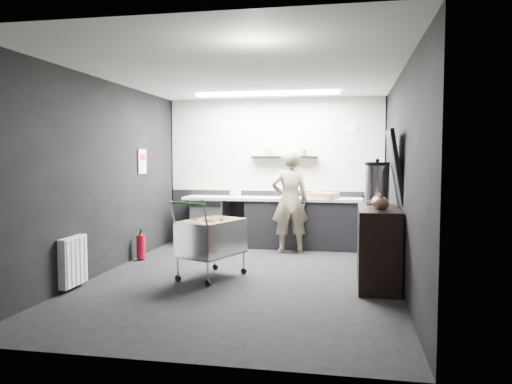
# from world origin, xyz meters

# --- Properties ---
(floor) EXTENTS (5.50, 5.50, 0.00)m
(floor) POSITION_xyz_m (0.00, 0.00, 0.00)
(floor) COLOR black
(floor) RESTS_ON ground
(ceiling) EXTENTS (5.50, 5.50, 0.00)m
(ceiling) POSITION_xyz_m (0.00, 0.00, 2.70)
(ceiling) COLOR white
(ceiling) RESTS_ON wall_back
(wall_back) EXTENTS (5.50, 0.00, 5.50)m
(wall_back) POSITION_xyz_m (0.00, 2.75, 1.35)
(wall_back) COLOR black
(wall_back) RESTS_ON floor
(wall_front) EXTENTS (5.50, 0.00, 5.50)m
(wall_front) POSITION_xyz_m (0.00, -2.75, 1.35)
(wall_front) COLOR black
(wall_front) RESTS_ON floor
(wall_left) EXTENTS (0.00, 5.50, 5.50)m
(wall_left) POSITION_xyz_m (-2.00, 0.00, 1.35)
(wall_left) COLOR black
(wall_left) RESTS_ON floor
(wall_right) EXTENTS (0.00, 5.50, 5.50)m
(wall_right) POSITION_xyz_m (2.00, 0.00, 1.35)
(wall_right) COLOR black
(wall_right) RESTS_ON floor
(kitchen_wall_panel) EXTENTS (3.95, 0.02, 1.70)m
(kitchen_wall_panel) POSITION_xyz_m (0.00, 2.73, 1.85)
(kitchen_wall_panel) COLOR silver
(kitchen_wall_panel) RESTS_ON wall_back
(dado_panel) EXTENTS (3.95, 0.02, 1.00)m
(dado_panel) POSITION_xyz_m (0.00, 2.73, 0.50)
(dado_panel) COLOR black
(dado_panel) RESTS_ON wall_back
(floating_shelf) EXTENTS (1.20, 0.22, 0.04)m
(floating_shelf) POSITION_xyz_m (0.20, 2.62, 1.62)
(floating_shelf) COLOR black
(floating_shelf) RESTS_ON wall_back
(wall_clock) EXTENTS (0.20, 0.03, 0.20)m
(wall_clock) POSITION_xyz_m (1.40, 2.72, 2.15)
(wall_clock) COLOR white
(wall_clock) RESTS_ON wall_back
(poster) EXTENTS (0.02, 0.30, 0.40)m
(poster) POSITION_xyz_m (-1.98, 1.30, 1.55)
(poster) COLOR white
(poster) RESTS_ON wall_left
(poster_red_band) EXTENTS (0.02, 0.22, 0.10)m
(poster_red_band) POSITION_xyz_m (-1.98, 1.30, 1.62)
(poster_red_band) COLOR red
(poster_red_band) RESTS_ON poster
(radiator) EXTENTS (0.10, 0.50, 0.60)m
(radiator) POSITION_xyz_m (-1.94, -0.90, 0.35)
(radiator) COLOR white
(radiator) RESTS_ON wall_left
(ceiling_strip) EXTENTS (2.40, 0.20, 0.04)m
(ceiling_strip) POSITION_xyz_m (0.00, 1.85, 2.67)
(ceiling_strip) COLOR white
(ceiling_strip) RESTS_ON ceiling
(prep_counter) EXTENTS (3.20, 0.61, 0.90)m
(prep_counter) POSITION_xyz_m (0.14, 2.42, 0.46)
(prep_counter) COLOR black
(prep_counter) RESTS_ON floor
(person) EXTENTS (0.73, 0.59, 1.75)m
(person) POSITION_xyz_m (0.38, 1.97, 0.88)
(person) COLOR #BAB093
(person) RESTS_ON floor
(shopping_cart) EXTENTS (0.90, 1.16, 1.06)m
(shopping_cart) POSITION_xyz_m (-0.44, -0.00, 0.50)
(shopping_cart) COLOR silver
(shopping_cart) RESTS_ON floor
(sideboard) EXTENTS (0.56, 1.31, 1.97)m
(sideboard) POSITION_xyz_m (1.75, 0.07, 0.62)
(sideboard) COLOR black
(sideboard) RESTS_ON floor
(fire_extinguisher) EXTENTS (0.14, 0.14, 0.46)m
(fire_extinguisher) POSITION_xyz_m (-1.85, 0.91, 0.23)
(fire_extinguisher) COLOR #B10B1F
(fire_extinguisher) RESTS_ON floor
(cardboard_box) EXTENTS (0.61, 0.54, 0.10)m
(cardboard_box) POSITION_xyz_m (0.90, 2.37, 0.95)
(cardboard_box) COLOR #AB7D5B
(cardboard_box) RESTS_ON prep_counter
(pink_tub) EXTENTS (0.20, 0.20, 0.20)m
(pink_tub) POSITION_xyz_m (0.26, 2.42, 1.00)
(pink_tub) COLOR white
(pink_tub) RESTS_ON prep_counter
(white_container) EXTENTS (0.19, 0.16, 0.14)m
(white_container) POSITION_xyz_m (-0.66, 2.37, 0.97)
(white_container) COLOR white
(white_container) RESTS_ON prep_counter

